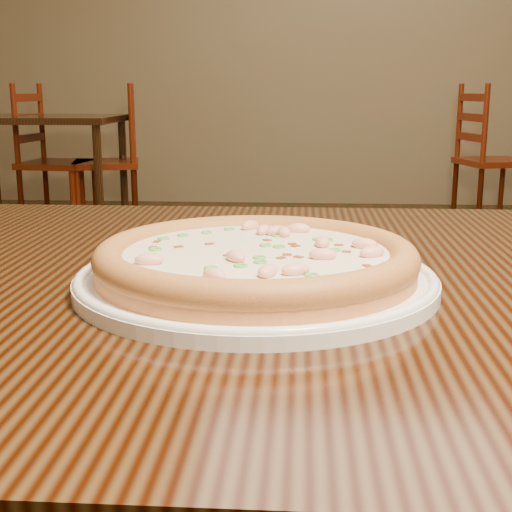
# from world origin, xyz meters

# --- Properties ---
(hero_table) EXTENTS (1.20, 0.80, 0.75)m
(hero_table) POSITION_xyz_m (-0.29, -0.62, 0.65)
(hero_table) COLOR black
(hero_table) RESTS_ON ground
(plate) EXTENTS (0.33, 0.33, 0.02)m
(plate) POSITION_xyz_m (-0.41, -0.67, 0.76)
(plate) COLOR white
(plate) RESTS_ON hero_table
(pizza) EXTENTS (0.29, 0.29, 0.03)m
(pizza) POSITION_xyz_m (-0.41, -0.67, 0.78)
(pizza) COLOR #CC814B
(pizza) RESTS_ON plate
(bg_table_left) EXTENTS (1.00, 0.70, 0.75)m
(bg_table_left) POSITION_xyz_m (-2.05, 3.20, 0.65)
(bg_table_left) COLOR black
(bg_table_left) RESTS_ON ground
(chair_a) EXTENTS (0.46, 0.46, 0.95)m
(chair_a) POSITION_xyz_m (-2.05, 3.33, 0.44)
(chair_a) COLOR #5D1E08
(chair_a) RESTS_ON ground
(chair_b) EXTENTS (0.50, 0.50, 0.95)m
(chair_b) POSITION_xyz_m (-1.63, 3.38, 0.44)
(chair_b) COLOR #5D1E08
(chair_b) RESTS_ON ground
(chair_c) EXTENTS (0.51, 0.51, 0.95)m
(chair_c) POSITION_xyz_m (0.87, 3.65, 0.44)
(chair_c) COLOR #5D1E08
(chair_c) RESTS_ON ground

